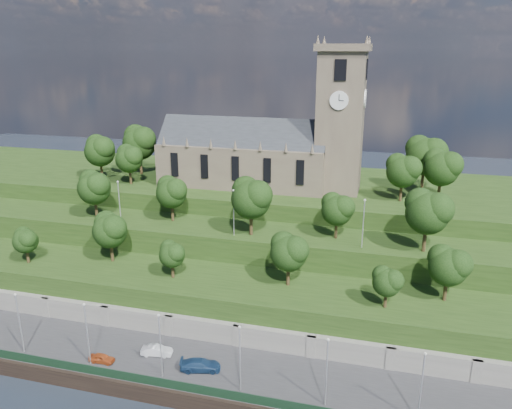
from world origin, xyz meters
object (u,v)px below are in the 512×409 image
(car_left, at_px, (102,358))
(car_right, at_px, (200,365))
(church, at_px, (269,147))
(car_middle, at_px, (157,351))

(car_left, xyz_separation_m, car_right, (12.84, 1.72, 0.17))
(church, bearing_deg, car_left, -105.06)
(church, bearing_deg, car_middle, -97.76)
(car_middle, bearing_deg, church, -17.55)
(car_left, distance_m, car_middle, 6.93)
(church, xyz_separation_m, car_right, (1.31, -41.14, -19.78))
(church, distance_m, car_left, 48.66)
(church, distance_m, car_right, 45.67)
(car_left, relative_size, car_right, 0.66)
(church, height_order, car_right, church)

